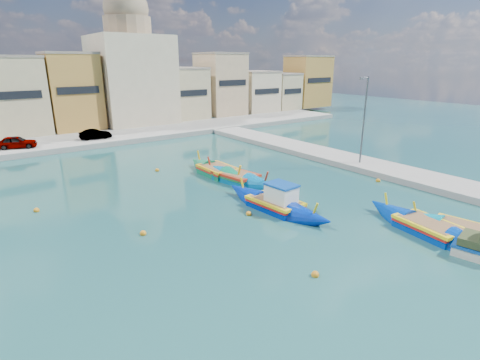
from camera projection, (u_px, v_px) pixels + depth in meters
name	position (u px, v px, depth m)	size (l,w,h in m)	color
ground	(247.00, 248.00, 19.39)	(160.00, 160.00, 0.00)	#164142
east_quay	(427.00, 180.00, 29.56)	(4.00, 70.00, 0.50)	gray
north_quay	(80.00, 141.00, 43.74)	(80.00, 8.00, 0.60)	gray
north_townhouses	(112.00, 93.00, 51.73)	(83.20, 7.87, 10.19)	tan
church_block	(131.00, 67.00, 53.07)	(10.00, 10.00, 19.10)	beige
quay_street_lamp	(364.00, 120.00, 32.58)	(1.18, 0.16, 8.00)	#595B60
parked_cars	(4.00, 144.00, 37.98)	(19.83, 2.61, 1.29)	#4C1919
luzzu_turquoise_cabin	(276.00, 204.00, 24.30)	(2.71, 9.11, 2.88)	#0027A4
luzzu_cyan_mid	(236.00, 178.00, 29.96)	(3.52, 9.10, 2.62)	#0067A0
luzzu_green	(218.00, 172.00, 31.62)	(2.32, 8.54, 2.68)	#0B744D
luzzu_blue_south	(429.00, 229.00, 20.94)	(3.28, 8.88, 2.51)	#0034A4
luzzu_cyan_south	(462.00, 232.00, 20.68)	(3.07, 7.54, 2.28)	#0087A3
mooring_buoys	(213.00, 207.00, 24.67)	(23.48, 20.22, 0.36)	orange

